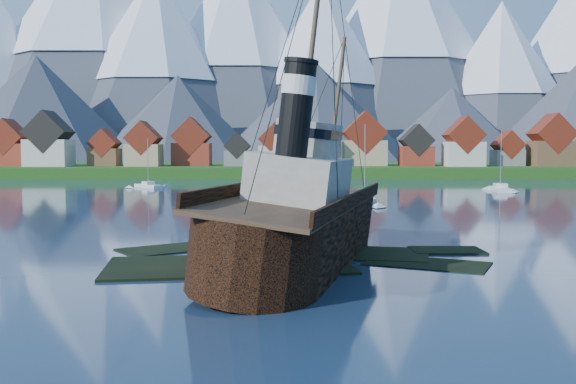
{
  "coord_description": "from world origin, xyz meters",
  "views": [
    {
      "loc": [
        1.29,
        -49.17,
        8.86
      ],
      "look_at": [
        1.42,
        6.0,
        5.0
      ],
      "focal_mm": 40.0,
      "sensor_mm": 36.0,
      "label": 1
    }
  ],
  "objects_px": {
    "tugboat_wreck": "(296,218)",
    "sailboat_e": "(500,190)",
    "sailboat_f": "(365,204)",
    "sailboat_c": "(148,186)"
  },
  "relations": [
    {
      "from": "tugboat_wreck",
      "to": "sailboat_e",
      "type": "bearing_deg",
      "value": 76.56
    },
    {
      "from": "sailboat_e",
      "to": "sailboat_f",
      "type": "relative_size",
      "value": 1.0
    },
    {
      "from": "tugboat_wreck",
      "to": "sailboat_c",
      "type": "distance_m",
      "value": 96.35
    },
    {
      "from": "sailboat_e",
      "to": "sailboat_f",
      "type": "distance_m",
      "value": 44.66
    },
    {
      "from": "sailboat_c",
      "to": "sailboat_f",
      "type": "height_order",
      "value": "sailboat_f"
    },
    {
      "from": "sailboat_f",
      "to": "tugboat_wreck",
      "type": "bearing_deg",
      "value": -88.79
    },
    {
      "from": "tugboat_wreck",
      "to": "sailboat_e",
      "type": "height_order",
      "value": "tugboat_wreck"
    },
    {
      "from": "sailboat_c",
      "to": "sailboat_e",
      "type": "bearing_deg",
      "value": -50.3
    },
    {
      "from": "sailboat_c",
      "to": "sailboat_f",
      "type": "relative_size",
      "value": 0.88
    },
    {
      "from": "tugboat_wreck",
      "to": "sailboat_e",
      "type": "distance_m",
      "value": 90.15
    }
  ]
}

